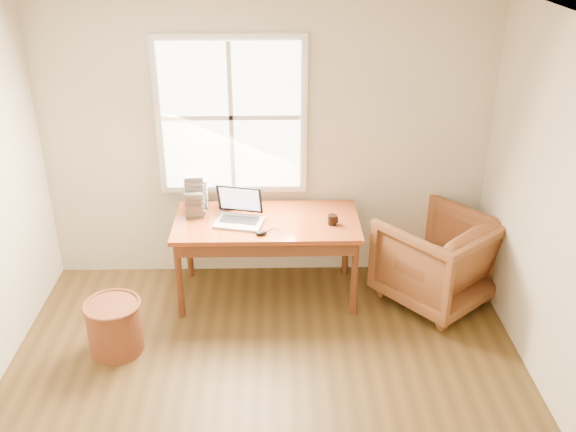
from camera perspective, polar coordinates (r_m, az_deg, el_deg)
name	(u,v)px	position (r m, az deg, el deg)	size (l,w,h in m)	color
room_shell	(259,256)	(3.84, -2.58, -3.61)	(4.04, 4.54, 2.64)	#4D381A
desk	(267,222)	(5.56, -1.90, -0.53)	(1.60, 0.80, 0.04)	brown
armchair	(437,259)	(5.80, 13.10, -3.77)	(0.86, 0.88, 0.80)	brown
wicker_stool	(115,327)	(5.30, -15.16, -9.52)	(0.42, 0.42, 0.42)	brown
laptop	(239,208)	(5.43, -4.41, 0.72)	(0.40, 0.42, 0.30)	#A6A7AD
mouse	(261,233)	(5.30, -2.38, -1.50)	(0.10, 0.06, 0.03)	black
coffee_mug	(332,220)	(5.47, 3.96, -0.34)	(0.08, 0.08, 0.09)	black
cd_stack_a	(200,194)	(5.78, -7.87, 1.96)	(0.14, 0.12, 0.27)	#B1B7BD
cd_stack_b	(194,204)	(5.64, -8.35, 1.08)	(0.15, 0.13, 0.23)	#242328
cd_stack_c	(194,194)	(5.67, -8.32, 1.94)	(0.16, 0.14, 0.36)	#9B9DA8
cd_stack_d	(227,199)	(5.76, -5.46, 1.51)	(0.14, 0.12, 0.18)	silver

